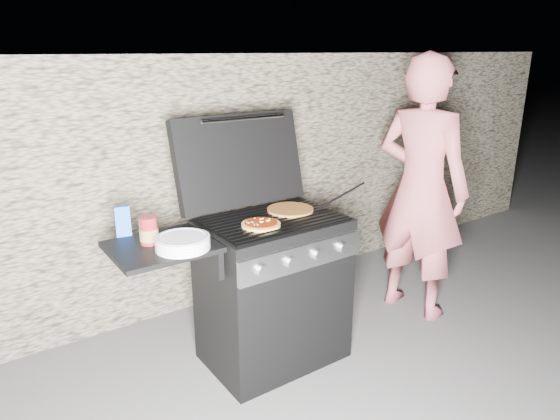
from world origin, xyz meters
TOP-DOWN VIEW (x-y plane):
  - ground at (0.00, 0.00)m, footprint 50.00×50.00m
  - stone_wall at (0.00, 1.05)m, footprint 8.00×0.35m
  - gas_grill at (-0.25, 0.00)m, footprint 1.34×0.79m
  - pizza_topped at (-0.13, -0.07)m, footprint 0.22×0.22m
  - pizza_plain at (0.16, 0.05)m, footprint 0.31×0.31m
  - sauce_jar at (-0.71, 0.05)m, footprint 0.11×0.11m
  - blue_carton at (-0.78, 0.23)m, footprint 0.08×0.06m
  - plate_stack at (-0.60, -0.11)m, footprint 0.32×0.32m
  - person at (1.19, -0.07)m, footprint 0.57×0.74m
  - tongs at (0.51, 0.00)m, footprint 0.48×0.09m

SIDE VIEW (x-z plane):
  - ground at x=0.00m, z-range 0.00..0.00m
  - gas_grill at x=-0.25m, z-range 0.00..0.91m
  - stone_wall at x=0.00m, z-range 0.00..1.80m
  - person at x=1.19m, z-range 0.00..1.82m
  - pizza_plain at x=0.16m, z-range 0.91..0.93m
  - pizza_topped at x=-0.13m, z-range 0.91..0.93m
  - plate_stack at x=-0.60m, z-range 0.90..0.96m
  - tongs at x=0.51m, z-range 0.91..1.01m
  - sauce_jar at x=-0.71m, z-range 0.90..1.04m
  - blue_carton at x=-0.78m, z-range 0.90..1.06m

